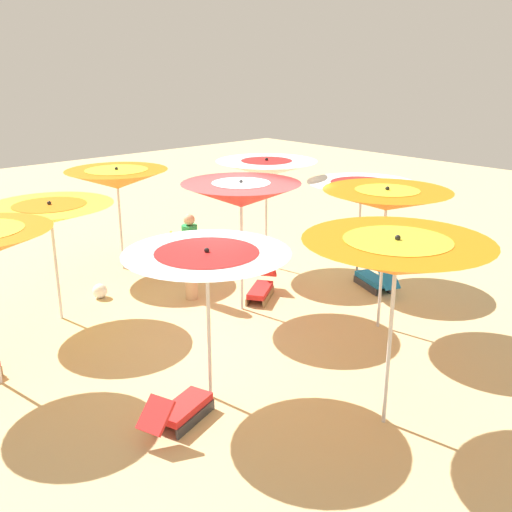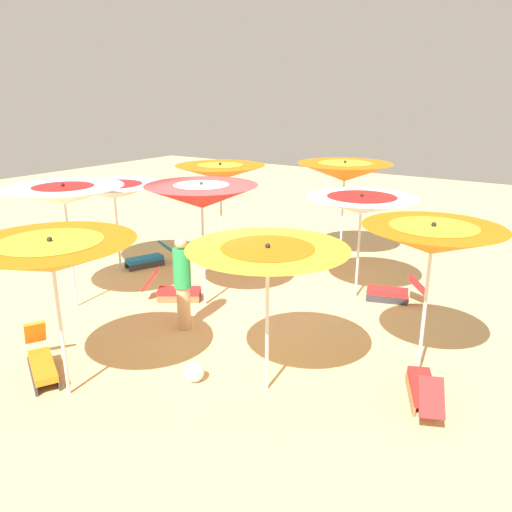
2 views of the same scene
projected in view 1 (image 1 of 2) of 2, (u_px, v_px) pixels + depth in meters
name	position (u px, v px, depth m)	size (l,w,h in m)	color
ground	(231.00, 316.00, 10.86)	(36.89, 36.89, 0.04)	#D1B57F
beach_umbrella_0	(361.00, 190.00, 12.11)	(2.24, 2.24, 2.13)	silver
beach_umbrella_1	(266.00, 168.00, 12.79)	(2.19, 2.19, 2.44)	silver
beach_umbrella_2	(117.00, 179.00, 12.68)	(2.17, 2.17, 2.28)	silver
beach_umbrella_3	(387.00, 200.00, 9.70)	(2.10, 2.10, 2.48)	silver
beach_umbrella_4	(241.00, 195.00, 10.45)	(2.12, 2.12, 2.45)	silver
beach_umbrella_5	(50.00, 213.00, 10.13)	(2.15, 2.15, 2.16)	silver
beach_umbrella_6	(396.00, 257.00, 6.96)	(2.24, 2.24, 2.50)	silver
beach_umbrella_7	(207.00, 264.00, 7.62)	(2.17, 2.17, 2.16)	silver
lounger_0	(180.00, 410.00, 7.55)	(0.71, 1.21, 0.56)	#333338
lounger_1	(375.00, 280.00, 12.03)	(1.25, 0.77, 0.55)	#333338
lounger_2	(261.00, 287.00, 11.61)	(0.93, 1.17, 0.64)	olive
lounger_3	(155.00, 253.00, 13.66)	(0.89, 1.31, 0.68)	#333338
beachgoer_0	(190.00, 255.00, 11.34)	(0.30, 0.30, 1.70)	#D8A87F
beach_ball	(100.00, 291.00, 11.61)	(0.29, 0.29, 0.29)	white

